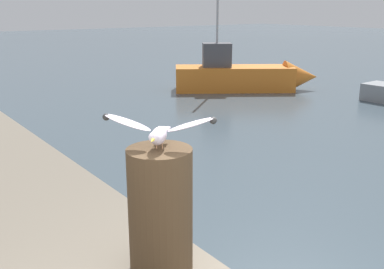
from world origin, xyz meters
The scene contains 3 objects.
mooring_post centered at (-1.04, -0.36, 1.75)m, with size 0.41×0.41×0.83m, color #4C3823.
seagull centered at (-1.04, -0.36, 2.28)m, with size 0.56×0.57×0.21m.
boat_orange centered at (-10.89, 9.79, 0.54)m, with size 4.04×5.06×5.07m.
Camera 1 is at (1.17, -1.74, 3.00)m, focal length 41.83 mm.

